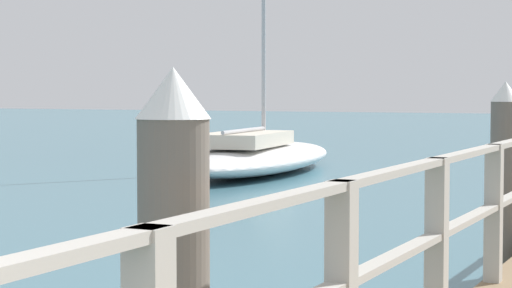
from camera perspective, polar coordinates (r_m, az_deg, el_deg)
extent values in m
cube|color=#B2ADA3|center=(5.90, 10.66, -5.85)|extent=(0.12, 0.12, 1.04)
cube|color=#B2ADA3|center=(7.46, 13.91, -4.00)|extent=(0.12, 0.12, 1.04)
cone|color=white|center=(3.71, -4.94, 3.04)|extent=(0.29, 0.29, 0.20)
cylinder|color=#6B6056|center=(9.79, 14.51, -2.79)|extent=(0.28, 0.28, 1.79)
cone|color=white|center=(9.74, 14.59, 3.03)|extent=(0.29, 0.29, 0.20)
ellipsoid|color=white|center=(22.16, 0.14, -0.85)|extent=(3.52, 8.10, 0.67)
cylinder|color=#B2B2B7|center=(21.19, -0.69, 0.82)|extent=(0.42, 2.73, 0.08)
cube|color=beige|center=(21.24, -0.66, 0.29)|extent=(1.77, 2.98, 0.30)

